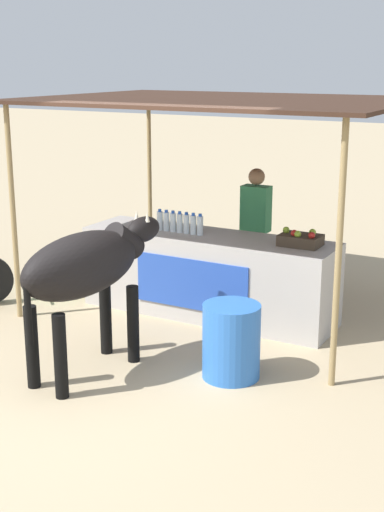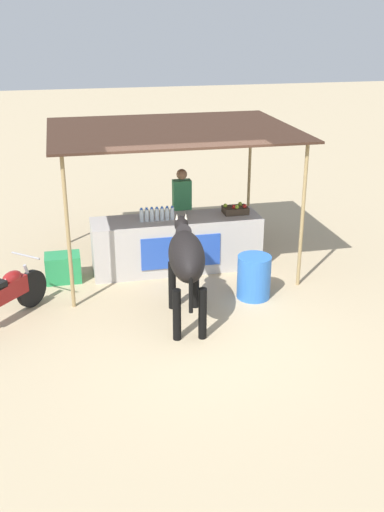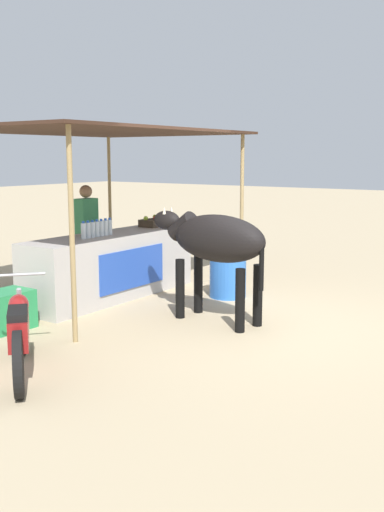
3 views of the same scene
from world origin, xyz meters
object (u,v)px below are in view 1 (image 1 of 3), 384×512
at_px(cooler_box, 66,273).
at_px(water_barrel, 231,341).
at_px(vendor_behind_counter, 255,234).
at_px(fruit_crate, 300,239).
at_px(stall_counter, 208,275).
at_px(cow, 87,268).

bearing_deg(cooler_box, water_barrel, -23.77).
distance_m(vendor_behind_counter, water_barrel, 2.35).
height_order(fruit_crate, water_barrel, fruit_crate).
height_order(stall_counter, vendor_behind_counter, vendor_behind_counter).
bearing_deg(cooler_box, stall_counter, 2.75).
bearing_deg(fruit_crate, stall_counter, -177.40).
distance_m(fruit_crate, cow, 2.42).
bearing_deg(cow, water_barrel, 23.65).
bearing_deg(stall_counter, vendor_behind_counter, 71.15).
bearing_deg(fruit_crate, water_barrel, -93.93).
bearing_deg(vendor_behind_counter, fruit_crate, -39.87).
bearing_deg(cooler_box, cow, -46.42).
bearing_deg(vendor_behind_counter, stall_counter, -108.85).
bearing_deg(cow, stall_counter, 83.06).
height_order(cooler_box, water_barrel, water_barrel).
bearing_deg(stall_counter, water_barrel, -55.04).
xyz_separation_m(stall_counter, cow, (-0.24, -1.97, 0.55)).
bearing_deg(cow, vendor_behind_counter, 79.66).
distance_m(vendor_behind_counter, cow, 2.77).
xyz_separation_m(fruit_crate, water_barrel, (-0.10, -1.48, -0.67)).
relative_size(fruit_crate, vendor_behind_counter, 0.27).
bearing_deg(vendor_behind_counter, water_barrel, -71.24).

